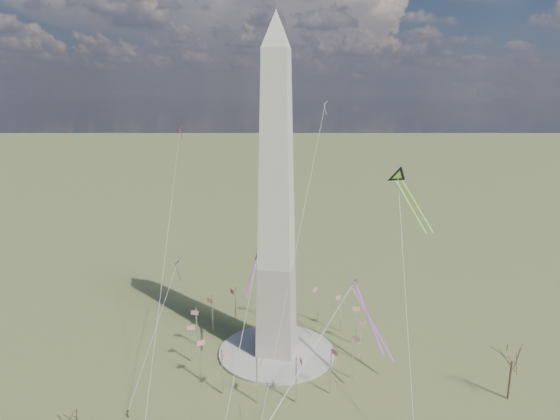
% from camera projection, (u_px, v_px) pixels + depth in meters
% --- Properties ---
extents(ground, '(2000.00, 2000.00, 0.00)m').
position_uv_depth(ground, '(277.00, 353.00, 155.37)').
color(ground, brown).
rests_on(ground, ground).
extents(plaza, '(36.00, 36.00, 0.80)m').
position_uv_depth(plaza, '(277.00, 352.00, 155.28)').
color(plaza, '#AAA89B').
rests_on(plaza, ground).
extents(washington_monument, '(15.56, 15.56, 100.00)m').
position_uv_depth(washington_monument, '(276.00, 203.00, 144.36)').
color(washington_monument, '#A8998C').
rests_on(washington_monument, plaza).
extents(flagpole_ring, '(54.40, 54.40, 13.00)m').
position_uv_depth(flagpole_ring, '(277.00, 332.00, 153.70)').
color(flagpole_ring, white).
rests_on(flagpole_ring, ground).
extents(tree_near, '(9.39, 9.39, 16.44)m').
position_uv_depth(tree_near, '(512.00, 358.00, 129.56)').
color(tree_near, '#4D382F').
rests_on(tree_near, ground).
extents(tree_far, '(7.12, 7.12, 12.46)m').
position_uv_depth(tree_far, '(69.00, 418.00, 110.35)').
color(tree_far, '#4D382F').
rests_on(tree_far, ground).
extents(person_west, '(1.15, 1.12, 1.87)m').
position_uv_depth(person_west, '(128.00, 413.00, 124.62)').
color(person_west, gray).
rests_on(person_west, ground).
extents(kite_delta_black, '(12.99, 18.29, 15.41)m').
position_uv_depth(kite_delta_black, '(400.00, 179.00, 140.70)').
color(kite_delta_black, black).
rests_on(kite_delta_black, ground).
extents(kite_diamond_purple, '(1.52, 2.68, 8.25)m').
position_uv_depth(kite_diamond_purple, '(178.00, 265.00, 164.27)').
color(kite_diamond_purple, '#4B1C80').
rests_on(kite_diamond_purple, ground).
extents(kite_streamer_left, '(9.66, 18.57, 13.73)m').
position_uv_depth(kite_streamer_left, '(365.00, 306.00, 137.39)').
color(kite_streamer_left, '#FD284F').
rests_on(kite_streamer_left, ground).
extents(kite_streamer_mid, '(1.83, 19.57, 13.45)m').
position_uv_depth(kite_streamer_mid, '(257.00, 257.00, 145.74)').
color(kite_streamer_mid, '#FD284F').
rests_on(kite_streamer_mid, ground).
extents(kite_streamer_right, '(14.51, 19.62, 15.88)m').
position_uv_depth(kite_streamer_right, '(365.00, 310.00, 150.19)').
color(kite_streamer_right, '#FD284F').
rests_on(kite_streamer_right, ground).
extents(kite_small_red, '(1.81, 1.68, 5.05)m').
position_uv_depth(kite_small_red, '(180.00, 129.00, 178.89)').
color(kite_small_red, red).
rests_on(kite_small_red, ground).
extents(kite_small_white, '(1.56, 2.36, 5.05)m').
position_uv_depth(kite_small_white, '(325.00, 105.00, 178.58)').
color(kite_small_white, white).
rests_on(kite_small_white, ground).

